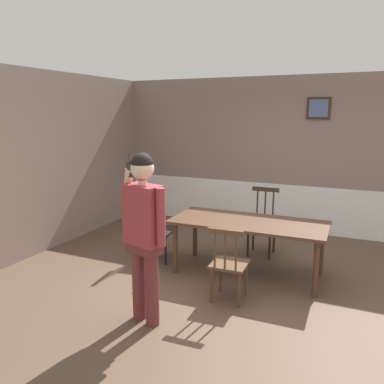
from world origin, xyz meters
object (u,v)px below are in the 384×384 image
at_px(chair_near_window, 155,228).
at_px(dining_table, 248,227).
at_px(chair_by_doorway, 262,224).
at_px(chair_at_table_head, 229,264).
at_px(person_figure, 144,227).

bearing_deg(chair_near_window, dining_table, 83.53).
distance_m(chair_near_window, chair_by_doorway, 1.64).
xyz_separation_m(chair_at_table_head, person_figure, (-0.63, -0.79, 0.58)).
bearing_deg(person_figure, chair_by_doorway, -87.27).
distance_m(chair_at_table_head, person_figure, 1.17).
xyz_separation_m(chair_near_window, chair_by_doorway, (1.39, 0.87, 0.01)).
height_order(chair_by_doorway, chair_at_table_head, chair_by_doorway).
height_order(chair_by_doorway, person_figure, person_figure).
bearing_deg(chair_near_window, chair_at_table_head, 52.83).
distance_m(dining_table, chair_at_table_head, 0.86).
bearing_deg(chair_at_table_head, person_figure, -130.93).
xyz_separation_m(dining_table, chair_at_table_head, (0.02, -0.83, -0.21)).
height_order(chair_near_window, chair_by_doorway, chair_by_doorway).
bearing_deg(chair_at_table_head, chair_near_window, 148.02).
height_order(dining_table, chair_at_table_head, chair_at_table_head).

